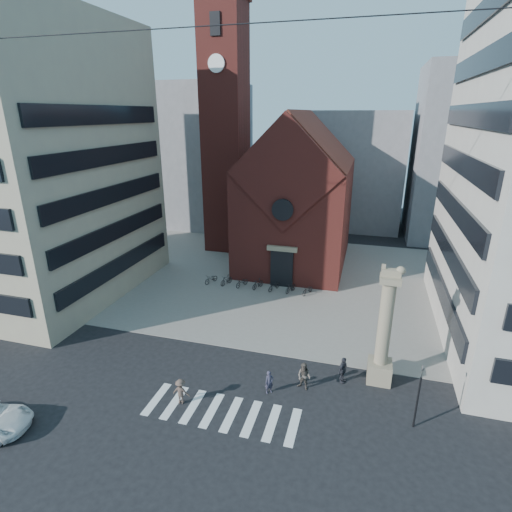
# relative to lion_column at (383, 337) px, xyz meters

# --- Properties ---
(ground) EXTENTS (120.00, 120.00, 0.00)m
(ground) POSITION_rel_lion_column_xyz_m (-10.01, -3.00, -3.46)
(ground) COLOR black
(ground) RESTS_ON ground
(piazza) EXTENTS (46.00, 30.00, 0.05)m
(piazza) POSITION_rel_lion_column_xyz_m (-10.01, 16.00, -3.43)
(piazza) COLOR gray
(piazza) RESTS_ON ground
(zebra_crossing) EXTENTS (10.20, 3.20, 0.01)m
(zebra_crossing) POSITION_rel_lion_column_xyz_m (-9.46, -6.00, -3.45)
(zebra_crossing) COLOR white
(zebra_crossing) RESTS_ON ground
(church) EXTENTS (12.00, 16.65, 18.00)m
(church) POSITION_rel_lion_column_xyz_m (-10.01, 22.04, 4.53)
(church) COLOR maroon
(church) RESTS_ON ground
(campanile) EXTENTS (5.50, 5.50, 31.20)m
(campanile) POSITION_rel_lion_column_xyz_m (-20.01, 25.00, 12.28)
(campanile) COLOR maroon
(campanile) RESTS_ON ground
(building_left) EXTENTS (18.00, 20.00, 26.00)m
(building_left) POSITION_rel_lion_column_xyz_m (-34.01, 7.00, 9.54)
(building_left) COLOR tan
(building_left) RESTS_ON ground
(bg_block_left) EXTENTS (16.00, 14.00, 22.00)m
(bg_block_left) POSITION_rel_lion_column_xyz_m (-30.01, 37.00, 7.54)
(bg_block_left) COLOR gray
(bg_block_left) RESTS_ON ground
(bg_block_mid) EXTENTS (14.00, 12.00, 18.00)m
(bg_block_mid) POSITION_rel_lion_column_xyz_m (-4.01, 42.00, 5.54)
(bg_block_mid) COLOR gray
(bg_block_mid) RESTS_ON ground
(bg_block_right) EXTENTS (16.00, 14.00, 24.00)m
(bg_block_right) POSITION_rel_lion_column_xyz_m (11.99, 39.00, 8.54)
(bg_block_right) COLOR gray
(bg_block_right) RESTS_ON ground
(lion_column) EXTENTS (1.63, 1.60, 8.68)m
(lion_column) POSITION_rel_lion_column_xyz_m (0.00, 0.00, 0.00)
(lion_column) COLOR gray
(lion_column) RESTS_ON ground
(traffic_light) EXTENTS (0.13, 0.16, 4.30)m
(traffic_light) POSITION_rel_lion_column_xyz_m (1.99, -4.00, -1.17)
(traffic_light) COLOR black
(traffic_light) RESTS_ON ground
(pedestrian_0) EXTENTS (0.71, 0.68, 1.64)m
(pedestrian_0) POSITION_rel_lion_column_xyz_m (-7.05, -3.35, -2.64)
(pedestrian_0) COLOR #353144
(pedestrian_0) RESTS_ON ground
(pedestrian_1) EXTENTS (1.16, 1.03, 1.98)m
(pedestrian_1) POSITION_rel_lion_column_xyz_m (-4.90, -2.35, -2.47)
(pedestrian_1) COLOR #544A43
(pedestrian_1) RESTS_ON ground
(pedestrian_2) EXTENTS (0.88, 1.23, 1.94)m
(pedestrian_2) POSITION_rel_lion_column_xyz_m (-2.44, -0.88, -2.49)
(pedestrian_2) COLOR #282830
(pedestrian_2) RESTS_ON ground
(pedestrian_3) EXTENTS (1.14, 0.67, 1.75)m
(pedestrian_3) POSITION_rel_lion_column_xyz_m (-12.26, -5.87, -2.58)
(pedestrian_3) COLOR brown
(pedestrian_3) RESTS_ON ground
(scooter_0) EXTENTS (1.33, 1.95, 0.97)m
(scooter_0) POSITION_rel_lion_column_xyz_m (-17.60, 12.56, -2.92)
(scooter_0) COLOR black
(scooter_0) RESTS_ON piazza
(scooter_1) EXTENTS (1.18, 1.85, 1.08)m
(scooter_1) POSITION_rel_lion_column_xyz_m (-15.83, 12.56, -2.87)
(scooter_1) COLOR black
(scooter_1) RESTS_ON piazza
(scooter_2) EXTENTS (1.33, 1.95, 0.97)m
(scooter_2) POSITION_rel_lion_column_xyz_m (-14.05, 12.56, -2.92)
(scooter_2) COLOR black
(scooter_2) RESTS_ON piazza
(scooter_3) EXTENTS (1.18, 1.85, 1.08)m
(scooter_3) POSITION_rel_lion_column_xyz_m (-12.28, 12.56, -2.87)
(scooter_3) COLOR black
(scooter_3) RESTS_ON piazza
(scooter_4) EXTENTS (1.33, 1.95, 0.97)m
(scooter_4) POSITION_rel_lion_column_xyz_m (-10.51, 12.56, -2.92)
(scooter_4) COLOR black
(scooter_4) RESTS_ON piazza
(scooter_5) EXTENTS (1.18, 1.85, 1.08)m
(scooter_5) POSITION_rel_lion_column_xyz_m (-8.74, 12.56, -2.87)
(scooter_5) COLOR black
(scooter_5) RESTS_ON piazza
(scooter_6) EXTENTS (1.33, 1.95, 0.97)m
(scooter_6) POSITION_rel_lion_column_xyz_m (-6.97, 12.56, -2.92)
(scooter_6) COLOR black
(scooter_6) RESTS_ON piazza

